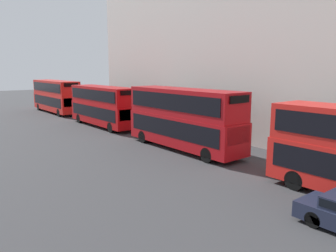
{
  "coord_description": "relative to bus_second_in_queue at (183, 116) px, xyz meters",
  "views": [
    {
      "loc": [
        -14.26,
        1.42,
        6.03
      ],
      "look_at": [
        0.48,
        20.01,
        1.85
      ],
      "focal_mm": 35.0,
      "sensor_mm": 36.0,
      "label": 1
    }
  ],
  "objects": [
    {
      "name": "pedestrian",
      "position": [
        2.01,
        3.23,
        -1.75
      ],
      "size": [
        0.36,
        0.36,
        1.64
      ],
      "color": "brown",
      "rests_on": "ground"
    },
    {
      "name": "bus_trailing",
      "position": [
        0.0,
        26.7,
        -0.08
      ],
      "size": [
        2.59,
        11.33,
        4.4
      ],
      "color": "red",
      "rests_on": "ground"
    },
    {
      "name": "bus_second_in_queue",
      "position": [
        0.0,
        0.0,
        0.0
      ],
      "size": [
        2.59,
        10.59,
        4.56
      ],
      "color": "#A80F14",
      "rests_on": "ground"
    },
    {
      "name": "bus_third_in_queue",
      "position": [
        0.0,
        12.78,
        -0.19
      ],
      "size": [
        2.59,
        10.51,
        4.19
      ],
      "color": "#B20C0F",
      "rests_on": "ground"
    }
  ]
}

